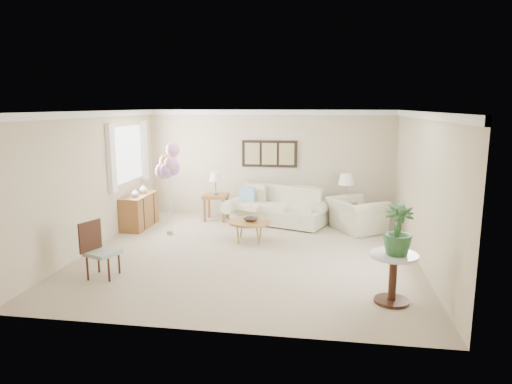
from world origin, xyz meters
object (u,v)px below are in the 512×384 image
accent_chair (98,248)px  balloon_cluster (168,165)px  sofa (279,209)px  coffee_table (250,222)px  armchair (356,215)px

accent_chair → balloon_cluster: size_ratio=0.46×
sofa → coffee_table: sofa is taller
sofa → balloon_cluster: (-2.17, -1.30, 1.16)m
accent_chair → balloon_cluster: 2.72m
accent_chair → balloon_cluster: (0.31, 2.50, 1.03)m
sofa → coffee_table: bearing=-105.9°
sofa → balloon_cluster: balloon_cluster is taller
sofa → balloon_cluster: 2.78m
coffee_table → armchair: 2.45m
coffee_table → balloon_cluster: balloon_cluster is taller
balloon_cluster → coffee_table: bearing=-7.6°
accent_chair → sofa: bearing=56.8°
coffee_table → balloon_cluster: 2.07m
coffee_table → balloon_cluster: size_ratio=0.43×
sofa → accent_chair: 4.54m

